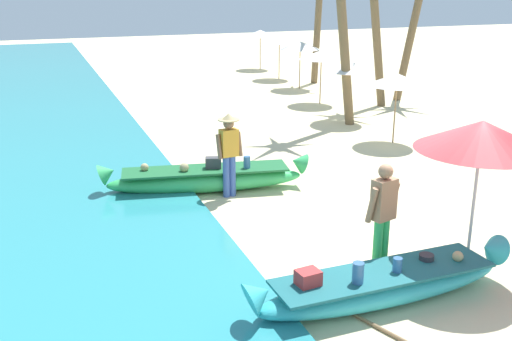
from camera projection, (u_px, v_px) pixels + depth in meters
ground_plane at (388, 249)px, 10.04m from camera, size 80.00×80.00×0.00m
boat_cyan_foreground at (382, 285)px, 8.33m from camera, size 4.16×0.84×0.76m
boat_green_midground at (206, 179)px, 12.69m from camera, size 4.46×1.48×0.79m
person_vendor_hatted at (229, 149)px, 12.17m from camera, size 0.57×0.44×1.76m
person_tourist_customer at (383, 213)px, 8.93m from camera, size 0.58×0.34×1.76m
patio_umbrella_large at (482, 136)px, 8.65m from camera, size 1.92×1.92×2.39m
parasol_row_0 at (397, 80)px, 16.00m from camera, size 1.60×1.60×1.91m
parasol_row_1 at (349, 66)px, 18.45m from camera, size 1.60×1.60×1.91m
parasol_row_2 at (321, 55)px, 21.15m from camera, size 1.60×1.60×1.91m
parasol_row_3 at (300, 45)px, 24.08m from camera, size 1.60×1.60×1.91m
parasol_row_4 at (279, 39)px, 26.44m from camera, size 1.60×1.60×1.91m
parasol_row_5 at (260, 33)px, 29.35m from camera, size 1.60×1.60×1.91m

